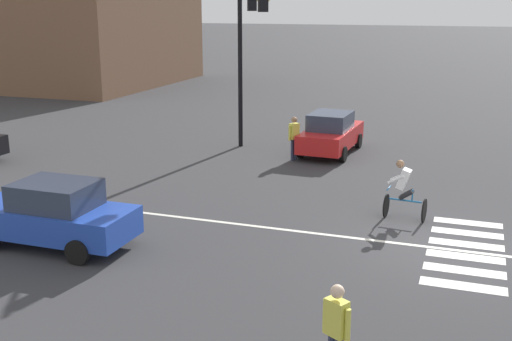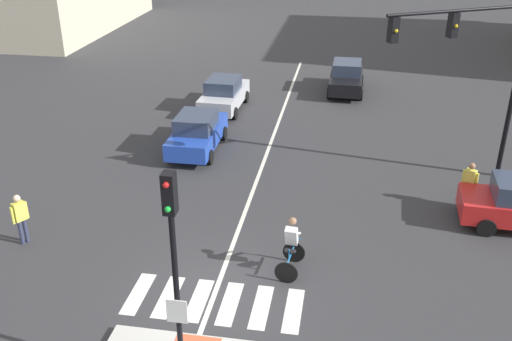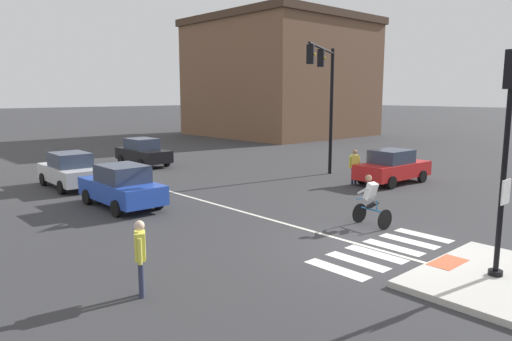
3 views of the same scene
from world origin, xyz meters
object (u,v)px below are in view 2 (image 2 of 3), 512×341
object	(u,v)px
signal_pole	(175,266)
car_silver_westbound_distant	(224,94)
traffic_light_mast	(479,61)
pedestrian_waiting_far_side	(469,181)
cyclist	(291,245)
car_black_eastbound_distant	(346,77)
car_blue_westbound_far	(197,132)
pedestrian_at_curb_left	(20,215)

from	to	relation	value
signal_pole	car_silver_westbound_distant	xyz separation A→B (m)	(-2.99, 17.71, -2.39)
traffic_light_mast	pedestrian_waiting_far_side	distance (m)	4.13
traffic_light_mast	cyclist	size ratio (longest dim) A/B	3.95
car_black_eastbound_distant	cyclist	bearing A→B (deg)	-93.68
car_blue_westbound_far	pedestrian_at_curb_left	size ratio (longest dim) A/B	2.46
car_black_eastbound_distant	car_blue_westbound_far	world-z (taller)	same
signal_pole	car_blue_westbound_far	world-z (taller)	signal_pole
pedestrian_waiting_far_side	traffic_light_mast	bearing A→B (deg)	88.31
car_silver_westbound_distant	car_black_eastbound_distant	world-z (taller)	same
signal_pole	cyclist	size ratio (longest dim) A/B	3.02
car_blue_westbound_far	pedestrian_at_curb_left	xyz separation A→B (m)	(-3.46, -7.81, 0.17)
car_silver_westbound_distant	cyclist	size ratio (longest dim) A/B	2.47
car_silver_westbound_distant	signal_pole	bearing A→B (deg)	-80.43
signal_pole	car_silver_westbound_distant	distance (m)	18.12
car_black_eastbound_distant	cyclist	world-z (taller)	cyclist
pedestrian_waiting_far_side	signal_pole	bearing A→B (deg)	-128.14
cyclist	pedestrian_at_curb_left	distance (m)	8.29
pedestrian_at_curb_left	pedestrian_waiting_far_side	xyz separation A→B (m)	(13.83, 4.63, 0.00)
traffic_light_mast	cyclist	xyz separation A→B (m)	(-5.60, -6.64, -3.76)
traffic_light_mast	car_silver_westbound_distant	world-z (taller)	traffic_light_mast
signal_pole	traffic_light_mast	xyz separation A→B (m)	(7.43, 11.31, 1.44)
car_silver_westbound_distant	pedestrian_at_curb_left	world-z (taller)	pedestrian_at_curb_left
pedestrian_waiting_far_side	car_blue_westbound_far	bearing A→B (deg)	162.98
car_silver_westbound_distant	pedestrian_waiting_far_side	xyz separation A→B (m)	(10.36, -8.32, 0.17)
car_black_eastbound_distant	pedestrian_at_curb_left	distance (m)	19.32
car_blue_westbound_far	cyclist	size ratio (longest dim) A/B	2.45
car_black_eastbound_distant	cyclist	distance (m)	17.01
car_silver_westbound_distant	car_blue_westbound_far	xyz separation A→B (m)	(-0.00, -5.15, 0.00)
signal_pole	pedestrian_at_curb_left	distance (m)	8.32
cyclist	pedestrian_waiting_far_side	world-z (taller)	cyclist
traffic_light_mast	car_black_eastbound_distant	distance (m)	11.91
car_silver_westbound_distant	car_black_eastbound_distant	size ratio (longest dim) A/B	1.01
traffic_light_mast	pedestrian_at_curb_left	bearing A→B (deg)	-154.75
cyclist	pedestrian_waiting_far_side	bearing A→B (deg)	40.42
traffic_light_mast	pedestrian_at_curb_left	distance (m)	15.78
signal_pole	car_black_eastbound_distant	distance (m)	21.98
pedestrian_at_curb_left	cyclist	bearing A→B (deg)	-0.60
traffic_light_mast	pedestrian_at_curb_left	xyz separation A→B (m)	(-13.89, -6.55, -3.65)
car_blue_westbound_far	signal_pole	bearing A→B (deg)	-76.62
car_blue_westbound_far	pedestrian_at_curb_left	distance (m)	8.54
car_blue_westbound_far	cyclist	bearing A→B (deg)	-58.58
car_black_eastbound_distant	pedestrian_at_curb_left	size ratio (longest dim) A/B	2.46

